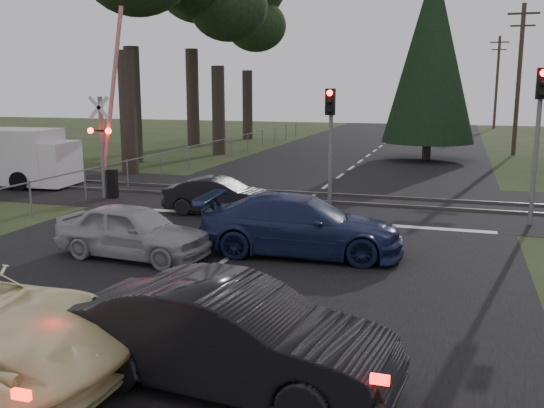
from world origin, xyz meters
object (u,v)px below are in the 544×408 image
at_px(crossing_signal, 107,144).
at_px(utility_pole_far, 497,80).
at_px(silver_car, 133,231).
at_px(dark_car_far, 220,196).
at_px(traffic_signal_right, 541,116).
at_px(traffic_signal_center, 330,127).
at_px(dark_hatchback, 231,337).
at_px(white_van, 5,157).
at_px(blue_sedan, 301,225).
at_px(utility_pole_mid, 519,77).

height_order(crossing_signal, utility_pole_far, utility_pole_far).
distance_m(silver_car, dark_car_far, 5.45).
distance_m(traffic_signal_right, traffic_signal_center, 6.68).
distance_m(crossing_signal, utility_pole_far, 47.96).
height_order(dark_hatchback, white_van, white_van).
xyz_separation_m(crossing_signal, silver_car, (5.02, -6.96, -1.39)).
height_order(traffic_signal_center, dark_hatchback, traffic_signal_center).
distance_m(traffic_signal_center, silver_car, 8.76).
bearing_deg(dark_hatchback, blue_sedan, 12.43).
height_order(traffic_signal_right, utility_pole_far, utility_pole_far).
height_order(utility_pole_mid, white_van, utility_pole_mid).
bearing_deg(traffic_signal_center, utility_pole_mid, 68.79).
height_order(silver_car, blue_sedan, blue_sedan).
bearing_deg(utility_pole_mid, traffic_signal_right, -92.66).
height_order(crossing_signal, dark_hatchback, crossing_signal).
xyz_separation_m(crossing_signal, white_van, (-5.80, 1.28, -0.83)).
bearing_deg(utility_pole_far, blue_sedan, -97.75).
bearing_deg(utility_pole_mid, traffic_signal_center, -111.21).
relative_size(silver_car, dark_car_far, 1.07).
relative_size(crossing_signal, dark_hatchback, 1.50).
relative_size(utility_pole_mid, dark_hatchback, 1.94).
height_order(utility_pole_far, silver_car, utility_pole_far).
distance_m(utility_pole_mid, utility_pole_far, 25.00).
height_order(crossing_signal, blue_sedan, crossing_signal).
bearing_deg(traffic_signal_right, utility_pole_mid, 87.34).
distance_m(traffic_signal_right, utility_pole_mid, 20.60).
bearing_deg(dark_car_far, traffic_signal_right, -85.60).
distance_m(traffic_signal_center, white_van, 14.17).
relative_size(dark_hatchback, dark_car_far, 1.26).
bearing_deg(dark_hatchback, traffic_signal_right, -17.12).
xyz_separation_m(dark_hatchback, dark_car_far, (-4.58, 10.92, -0.16)).
xyz_separation_m(utility_pole_far, dark_car_far, (-10.65, -46.72, -4.12)).
bearing_deg(traffic_signal_center, utility_pole_far, 80.40).
xyz_separation_m(crossing_signal, utility_pole_far, (15.77, 45.21, 2.67)).
relative_size(traffic_signal_center, dark_car_far, 1.12).
bearing_deg(utility_pole_far, silver_car, -101.65).
xyz_separation_m(blue_sedan, dark_car_far, (-3.76, 3.92, -0.14)).
bearing_deg(white_van, blue_sedan, -30.25).
xyz_separation_m(silver_car, white_van, (-10.82, 8.24, 0.55)).
height_order(dark_hatchback, dark_car_far, dark_hatchback).
height_order(utility_pole_far, dark_hatchback, utility_pole_far).
distance_m(utility_pole_mid, dark_car_far, 24.54).
bearing_deg(traffic_signal_right, crossing_signal, 178.79).
height_order(blue_sedan, dark_car_far, blue_sedan).
bearing_deg(dark_hatchback, white_van, 54.29).
height_order(silver_car, dark_car_far, silver_car).
distance_m(utility_pole_mid, dark_hatchback, 33.44).
bearing_deg(white_van, silver_car, -43.00).
bearing_deg(utility_pole_far, traffic_signal_right, -91.20).
relative_size(traffic_signal_center, utility_pole_mid, 0.46).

